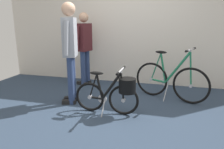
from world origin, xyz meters
TOP-DOWN VIEW (x-y plane):
  - ground_plane at (0.00, 0.00)m, footprint 6.10×6.10m
  - back_wall at (0.00, 1.83)m, footprint 6.10×0.10m
  - folding_bike_foreground at (0.12, -0.02)m, footprint 1.02×0.53m
  - display_bike_left at (0.95, 0.86)m, footprint 1.32×0.63m
  - visitor_near_wall at (-0.92, 1.36)m, footprint 0.34×0.52m
  - visitor_browsing at (-0.73, 0.25)m, footprint 0.33×0.52m

SIDE VIEW (x-z plane):
  - ground_plane at x=0.00m, z-range 0.00..0.00m
  - folding_bike_foreground at x=0.12m, z-range 0.00..0.72m
  - display_bike_left at x=0.95m, z-range -0.12..0.85m
  - visitor_near_wall at x=-0.92m, z-range 0.11..1.71m
  - visitor_browsing at x=-0.73m, z-range 0.13..1.85m
  - back_wall at x=0.00m, z-range 0.00..2.73m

